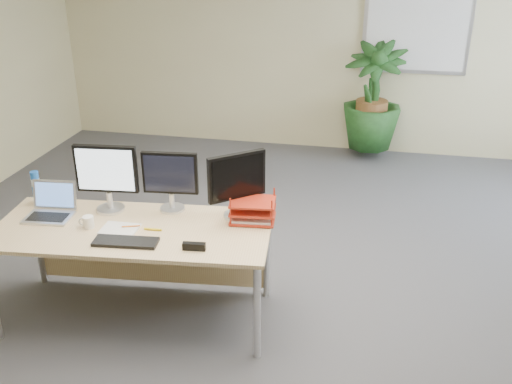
% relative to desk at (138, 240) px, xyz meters
% --- Properties ---
extents(floor, '(8.00, 8.00, 0.00)m').
position_rel_desk_xyz_m(floor, '(0.89, 0.02, -0.60)').
color(floor, '#46464B').
rests_on(floor, ground).
extents(back_wall, '(7.00, 0.04, 2.70)m').
position_rel_desk_xyz_m(back_wall, '(0.89, 4.02, 0.75)').
color(back_wall, '#C4BA8B').
rests_on(back_wall, floor).
extents(whiteboard, '(1.30, 0.04, 0.95)m').
position_rel_desk_xyz_m(whiteboard, '(2.09, 3.98, 0.95)').
color(whiteboard, silver).
rests_on(whiteboard, back_wall).
extents(desk, '(2.06, 1.03, 0.76)m').
position_rel_desk_xyz_m(desk, '(0.00, 0.00, 0.00)').
color(desk, tan).
rests_on(desk, floor).
extents(floor_plant, '(1.00, 1.00, 1.50)m').
position_rel_desk_xyz_m(floor_plant, '(1.63, 3.72, 0.15)').
color(floor_plant, '#183B15').
rests_on(floor_plant, floor).
extents(monitor_left, '(0.47, 0.21, 0.52)m').
position_rel_desk_xyz_m(monitor_left, '(-0.26, 0.13, 0.46)').
color(monitor_left, silver).
rests_on(monitor_left, desk).
extents(monitor_right, '(0.42, 0.19, 0.46)m').
position_rel_desk_xyz_m(monitor_right, '(0.20, 0.23, 0.43)').
color(monitor_right, silver).
rests_on(monitor_right, desk).
extents(monitor_dark, '(0.37, 0.32, 0.50)m').
position_rel_desk_xyz_m(monitor_dark, '(0.71, 0.21, 0.45)').
color(monitor_dark, silver).
rests_on(monitor_dark, desk).
extents(laptop, '(0.36, 0.32, 0.24)m').
position_rel_desk_xyz_m(laptop, '(-0.65, -0.04, 0.22)').
color(laptop, '#BBBBBF').
rests_on(laptop, desk).
extents(keyboard, '(0.45, 0.19, 0.02)m').
position_rel_desk_xyz_m(keyboard, '(0.06, -0.33, 0.17)').
color(keyboard, black).
rests_on(keyboard, desk).
extents(coffee_mug, '(0.11, 0.08, 0.09)m').
position_rel_desk_xyz_m(coffee_mug, '(-0.29, -0.17, 0.21)').
color(coffee_mug, white).
rests_on(coffee_mug, desk).
extents(spiral_notebook, '(0.26, 0.20, 0.01)m').
position_rel_desk_xyz_m(spiral_notebook, '(-0.06, -0.16, 0.17)').
color(spiral_notebook, silver).
rests_on(spiral_notebook, desk).
extents(orange_pen, '(0.12, 0.05, 0.01)m').
position_rel_desk_xyz_m(orange_pen, '(0.01, -0.12, 0.18)').
color(orange_pen, orange).
rests_on(orange_pen, spiral_notebook).
extents(yellow_highlighter, '(0.13, 0.02, 0.02)m').
position_rel_desk_xyz_m(yellow_highlighter, '(0.17, -0.12, 0.17)').
color(yellow_highlighter, yellow).
rests_on(yellow_highlighter, desk).
extents(water_bottle, '(0.07, 0.07, 0.26)m').
position_rel_desk_xyz_m(water_bottle, '(-0.87, 0.13, 0.29)').
color(water_bottle, silver).
rests_on(water_bottle, desk).
extents(letter_tray, '(0.35, 0.28, 0.15)m').
position_rel_desk_xyz_m(letter_tray, '(0.84, 0.18, 0.23)').
color(letter_tray, '#A52514').
rests_on(letter_tray, desk).
extents(stapler, '(0.16, 0.06, 0.05)m').
position_rel_desk_xyz_m(stapler, '(0.54, -0.32, 0.19)').
color(stapler, black).
rests_on(stapler, desk).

